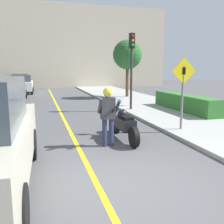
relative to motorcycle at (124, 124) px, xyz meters
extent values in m
plane|color=#4C4C4F|center=(-0.95, -3.03, -0.50)|extent=(80.00, 80.00, 0.00)
cube|color=#9E9E99|center=(3.85, 0.97, -0.44)|extent=(4.40, 44.00, 0.11)
cube|color=yellow|center=(-1.55, 2.97, -0.50)|extent=(0.12, 36.00, 0.01)
cube|color=beige|center=(-0.95, 22.97, 4.28)|extent=(28.00, 1.20, 9.57)
cylinder|color=black|center=(0.00, -0.88, -0.20)|extent=(0.14, 0.60, 0.60)
cylinder|color=black|center=(0.00, 0.86, -0.20)|extent=(0.14, 0.60, 0.60)
cube|color=black|center=(0.00, -0.01, 0.03)|extent=(0.40, 1.20, 0.36)
sphere|color=black|center=(0.00, 0.15, 0.29)|extent=(0.32, 0.32, 0.32)
cube|color=black|center=(0.00, -0.28, 0.25)|extent=(0.28, 0.48, 0.10)
cylinder|color=silver|center=(0.00, 0.59, 0.51)|extent=(0.62, 0.03, 0.03)
cube|color=silver|center=(0.00, 0.67, 0.63)|extent=(0.36, 0.12, 0.31)
cylinder|color=#282D4C|center=(-0.79, -0.56, -0.09)|extent=(0.14, 0.14, 0.81)
cylinder|color=#282D4C|center=(-0.59, -0.56, -0.09)|extent=(0.14, 0.14, 0.81)
cube|color=#333338|center=(-0.69, -0.56, 0.62)|extent=(0.40, 0.22, 0.62)
cylinder|color=#333338|center=(-0.94, -0.66, 0.72)|extent=(0.09, 0.38, 0.49)
cylinder|color=#333338|center=(-0.44, -0.68, 0.69)|extent=(0.09, 0.44, 0.44)
sphere|color=tan|center=(-0.69, -0.56, 1.04)|extent=(0.22, 0.22, 0.22)
sphere|color=gold|center=(-0.69, -0.56, 1.09)|extent=(0.27, 0.27, 0.27)
cube|color=black|center=(-0.63, -0.84, 0.59)|extent=(0.06, 0.05, 0.11)
cylinder|color=black|center=(-2.80, -1.06, -0.12)|extent=(0.24, 0.77, 0.76)
cylinder|color=black|center=(-2.88, -4.15, -0.12)|extent=(0.24, 0.77, 0.76)
cylinder|color=slate|center=(2.25, 0.28, 0.74)|extent=(0.08, 0.08, 2.24)
cube|color=yellow|center=(2.25, 0.26, 1.67)|extent=(0.91, 0.02, 0.91)
cube|color=black|center=(2.25, 0.25, 1.67)|extent=(0.12, 0.01, 0.24)
cylinder|color=#2D2D30|center=(2.11, 4.99, 1.57)|extent=(0.12, 0.12, 3.91)
cube|color=black|center=(2.11, 4.97, 3.14)|extent=(0.26, 0.22, 0.76)
sphere|color=red|center=(2.11, 4.85, 3.36)|extent=(0.14, 0.14, 0.14)
sphere|color=gold|center=(2.11, 4.85, 3.14)|extent=(0.14, 0.14, 0.14)
sphere|color=green|center=(2.11, 4.85, 2.92)|extent=(0.14, 0.14, 0.14)
cube|color=#33702D|center=(4.65, 3.85, 0.02)|extent=(0.90, 4.93, 0.81)
cylinder|color=brown|center=(3.98, 10.81, 0.81)|extent=(0.24, 0.24, 2.40)
sphere|color=#285B28|center=(3.98, 10.81, 2.78)|extent=(2.20, 2.20, 2.20)
cylinder|color=black|center=(-5.25, 12.76, -0.18)|extent=(0.22, 0.64, 0.64)
cylinder|color=black|center=(-3.60, 12.76, -0.18)|extent=(0.22, 0.64, 0.64)
cylinder|color=black|center=(-3.60, 10.16, -0.18)|extent=(0.22, 0.64, 0.64)
cube|color=#1E6033|center=(-4.43, 11.46, 0.20)|extent=(1.80, 4.20, 0.76)
cube|color=#38424C|center=(-4.43, 11.29, 0.88)|extent=(1.58, 2.18, 0.60)
cylinder|color=black|center=(-4.85, 18.23, -0.18)|extent=(0.22, 0.64, 0.64)
cylinder|color=black|center=(-3.20, 18.23, -0.18)|extent=(0.22, 0.64, 0.64)
cylinder|color=black|center=(-4.85, 15.63, -0.18)|extent=(0.22, 0.64, 0.64)
cylinder|color=black|center=(-3.20, 15.63, -0.18)|extent=(0.22, 0.64, 0.64)
cube|color=white|center=(-4.03, 16.93, 0.20)|extent=(1.80, 4.20, 0.76)
cube|color=#38424C|center=(-4.03, 16.76, 0.88)|extent=(1.58, 2.18, 0.60)
cylinder|color=black|center=(-5.26, 23.70, -0.18)|extent=(0.22, 0.64, 0.64)
cylinder|color=black|center=(-3.60, 23.70, -0.18)|extent=(0.22, 0.64, 0.64)
cylinder|color=black|center=(-5.26, 21.10, -0.18)|extent=(0.22, 0.64, 0.64)
cylinder|color=black|center=(-3.60, 21.10, -0.18)|extent=(0.22, 0.64, 0.64)
cube|color=black|center=(-4.43, 22.40, 0.20)|extent=(1.80, 4.20, 0.76)
cube|color=#38424C|center=(-4.43, 22.23, 0.88)|extent=(1.58, 2.18, 0.60)
camera|label=1|loc=(-2.55, -7.36, 1.74)|focal=40.00mm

